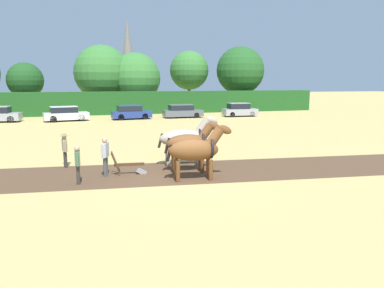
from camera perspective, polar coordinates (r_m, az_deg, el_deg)
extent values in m
plane|color=tan|center=(15.40, -1.01, -5.75)|extent=(240.00, 240.00, 0.00)
cube|color=brown|center=(16.99, -18.71, -4.79)|extent=(35.77, 8.21, 0.01)
cube|color=#1E511E|center=(47.98, -11.92, 6.12)|extent=(55.33, 1.73, 2.84)
cylinder|color=#423323|center=(53.53, -23.87, 5.92)|extent=(0.44, 0.44, 2.97)
sphere|color=#1E4C1E|center=(53.47, -24.07, 8.85)|extent=(4.59, 4.59, 4.59)
cylinder|color=#423323|center=(53.17, -13.42, 6.58)|extent=(0.44, 0.44, 3.22)
sphere|color=#387533|center=(53.13, -13.58, 10.52)|extent=(7.45, 7.45, 7.45)
cylinder|color=brown|center=(53.05, -8.57, 6.42)|extent=(0.44, 0.44, 2.65)
sphere|color=#387533|center=(52.98, -8.65, 9.91)|extent=(6.95, 6.95, 6.95)
cylinder|color=brown|center=(56.57, -0.42, 7.46)|extent=(0.44, 0.44, 4.14)
sphere|color=#387533|center=(56.56, -0.43, 11.16)|extent=(5.74, 5.74, 5.74)
cylinder|color=brown|center=(56.53, 7.28, 7.18)|extent=(0.44, 0.44, 3.74)
sphere|color=#235623|center=(56.51, 7.36, 11.03)|extent=(7.00, 7.00, 7.00)
cylinder|color=gray|center=(74.24, -9.62, 8.98)|extent=(2.24, 2.24, 7.19)
cone|color=slate|center=(74.62, -9.80, 15.13)|extent=(2.46, 2.46, 8.79)
ellipsoid|color=brown|center=(15.42, 0.21, -0.94)|extent=(2.20, 1.15, 0.87)
cylinder|color=brown|center=(15.97, 2.47, -3.60)|extent=(0.18, 0.18, 0.86)
cylinder|color=brown|center=(15.49, 2.88, -4.02)|extent=(0.18, 0.18, 0.86)
cylinder|color=brown|center=(15.73, -2.42, -3.81)|extent=(0.18, 0.18, 0.86)
cylinder|color=brown|center=(15.24, -2.16, -4.24)|extent=(0.18, 0.18, 0.86)
cylinder|color=brown|center=(15.53, 3.47, 1.02)|extent=(0.87, 0.50, 0.94)
ellipsoid|color=brown|center=(15.59, 5.05, 2.20)|extent=(0.70, 0.33, 0.54)
cube|color=black|center=(15.55, 4.18, 1.72)|extent=(0.45, 0.13, 0.59)
cylinder|color=black|center=(15.29, -3.48, -1.40)|extent=(0.31, 0.15, 0.71)
torus|color=black|center=(15.56, 2.89, -0.60)|extent=(0.21, 0.90, 0.89)
ellipsoid|color=brown|center=(16.76, -0.66, 0.11)|extent=(2.01, 1.07, 0.82)
cylinder|color=brown|center=(17.26, 1.27, -2.46)|extent=(0.18, 0.18, 0.95)
cylinder|color=brown|center=(16.81, 1.59, -2.78)|extent=(0.18, 0.18, 0.95)
cylinder|color=brown|center=(17.06, -2.87, -2.61)|extent=(0.18, 0.18, 0.95)
cylinder|color=brown|center=(16.60, -2.65, -2.95)|extent=(0.18, 0.18, 0.95)
cylinder|color=brown|center=(16.85, 2.09, 1.75)|extent=(0.79, 0.47, 0.85)
ellipsoid|color=brown|center=(16.90, 3.41, 2.73)|extent=(0.70, 0.33, 0.54)
cube|color=black|center=(16.86, 2.68, 2.35)|extent=(0.41, 0.12, 0.54)
cylinder|color=black|center=(16.65, -3.77, -0.27)|extent=(0.31, 0.15, 0.71)
torus|color=black|center=(16.88, 1.60, 0.39)|extent=(0.20, 0.85, 0.84)
ellipsoid|color=#B2A38E|center=(18.12, -1.40, 0.89)|extent=(2.38, 1.15, 0.86)
cylinder|color=#B2A38E|center=(18.63, 0.76, -1.56)|extent=(0.18, 0.18, 0.96)
cylinder|color=#B2A38E|center=(18.15, 1.06, -1.85)|extent=(0.18, 0.18, 0.96)
cylinder|color=#B2A38E|center=(18.41, -3.80, -1.71)|extent=(0.18, 0.18, 0.96)
cylinder|color=#B2A38E|center=(17.92, -3.62, -2.02)|extent=(0.18, 0.18, 0.96)
cylinder|color=#B2A38E|center=(18.22, 1.62, 2.61)|extent=(0.89, 0.50, 0.97)
ellipsoid|color=#B2A38E|center=(18.28, 3.05, 3.66)|extent=(0.70, 0.33, 0.54)
cube|color=black|center=(18.24, 2.26, 3.19)|extent=(0.47, 0.13, 0.62)
cylinder|color=black|center=(18.00, -4.82, 0.51)|extent=(0.31, 0.15, 0.71)
torus|color=black|center=(18.25, 1.09, 1.17)|extent=(0.21, 0.88, 0.88)
cube|color=#4C331E|center=(16.70, -9.53, -3.09)|extent=(1.31, 0.24, 0.12)
cube|color=#939399|center=(16.79, -7.70, -4.20)|extent=(0.50, 0.25, 0.39)
cylinder|color=#4C331E|center=(16.88, -11.55, -2.67)|extent=(0.40, 0.10, 0.96)
cylinder|color=#4C331E|center=(16.48, -11.57, -2.96)|extent=(0.40, 0.10, 0.96)
cylinder|color=#4C4C4C|center=(16.69, -12.91, -3.28)|extent=(0.14, 0.14, 0.86)
cylinder|color=#4C4C4C|center=(16.48, -13.12, -3.45)|extent=(0.14, 0.14, 0.86)
cube|color=#B7B7BC|center=(16.44, -13.11, -0.88)|extent=(0.36, 0.54, 0.61)
sphere|color=tan|center=(16.37, -13.17, 0.58)|extent=(0.23, 0.23, 0.23)
cylinder|color=#B7B7BC|center=(16.72, -12.83, -0.77)|extent=(0.09, 0.09, 0.57)
cylinder|color=#B7B7BC|center=(16.16, -13.40, -1.14)|extent=(0.09, 0.09, 0.57)
cylinder|color=#38332D|center=(20.05, -0.59, -0.97)|extent=(0.14, 0.14, 0.81)
cylinder|color=#38332D|center=(19.86, -0.34, -1.08)|extent=(0.14, 0.14, 0.81)
cube|color=tan|center=(19.84, -0.47, 0.95)|extent=(0.27, 0.50, 0.58)
sphere|color=tan|center=(19.79, -0.47, 2.11)|extent=(0.22, 0.22, 0.22)
cylinder|color=tan|center=(20.10, -0.81, 0.99)|extent=(0.09, 0.09, 0.54)
cylinder|color=tan|center=(19.59, -0.13, 0.77)|extent=(0.09, 0.09, 0.54)
cylinder|color=#38332D|center=(15.75, -16.95, -4.36)|extent=(0.14, 0.14, 0.78)
cylinder|color=#38332D|center=(15.55, -16.95, -4.53)|extent=(0.14, 0.14, 0.78)
cube|color=#4C6B4C|center=(15.51, -17.07, -2.05)|extent=(0.20, 0.46, 0.55)
sphere|color=tan|center=(15.44, -17.14, -0.65)|extent=(0.21, 0.21, 0.21)
cylinder|color=#4C6B4C|center=(15.78, -17.06, -1.95)|extent=(0.09, 0.09, 0.52)
cylinder|color=#4C6B4C|center=(15.25, -17.07, -2.34)|extent=(0.09, 0.09, 0.52)
cylinder|color=#38332D|center=(18.94, -18.77, -2.14)|extent=(0.14, 0.14, 0.79)
cylinder|color=#38332D|center=(18.74, -18.70, -2.26)|extent=(0.14, 0.14, 0.79)
cube|color=tan|center=(18.72, -18.85, -0.18)|extent=(0.27, 0.49, 0.56)
sphere|color=tan|center=(18.66, -18.91, 1.01)|extent=(0.21, 0.21, 0.21)
cylinder|color=tan|center=(18.99, -18.94, -0.12)|extent=(0.09, 0.09, 0.53)
cylinder|color=tan|center=(18.45, -18.75, -0.38)|extent=(0.09, 0.09, 0.53)
cylinder|color=tan|center=(18.65, -18.92, 1.20)|extent=(0.41, 0.41, 0.02)
cylinder|color=tan|center=(18.65, -18.93, 1.36)|extent=(0.20, 0.20, 0.10)
cylinder|color=black|center=(43.07, -25.38, 3.62)|extent=(0.69, 0.28, 0.68)
cylinder|color=black|center=(41.50, -25.91, 3.39)|extent=(0.69, 0.28, 0.68)
cube|color=silver|center=(41.03, -18.62, 4.08)|extent=(4.66, 2.52, 0.71)
cube|color=black|center=(40.95, -18.98, 4.96)|extent=(2.89, 2.04, 0.58)
cube|color=silver|center=(40.93, -19.00, 5.41)|extent=(2.89, 2.04, 0.06)
cylinder|color=black|center=(42.03, -16.90, 4.00)|extent=(0.71, 0.33, 0.68)
cylinder|color=black|center=(40.48, -16.53, 3.82)|extent=(0.71, 0.33, 0.68)
cylinder|color=black|center=(41.67, -20.63, 3.76)|extent=(0.71, 0.33, 0.68)
cylinder|color=black|center=(40.11, -20.39, 3.57)|extent=(0.71, 0.33, 0.68)
cube|color=navy|center=(41.42, -9.20, 4.49)|extent=(4.35, 2.09, 0.71)
cube|color=black|center=(41.33, -9.51, 5.36)|extent=(2.66, 1.76, 0.58)
cube|color=navy|center=(41.31, -9.52, 5.81)|extent=(2.66, 1.76, 0.06)
cylinder|color=black|center=(42.46, -7.69, 4.37)|extent=(0.69, 0.28, 0.67)
cylinder|color=black|center=(41.03, -7.18, 4.21)|extent=(0.69, 0.28, 0.67)
cylinder|color=black|center=(41.90, -11.16, 4.21)|extent=(0.69, 0.28, 0.67)
cylinder|color=black|center=(40.45, -10.76, 4.04)|extent=(0.69, 0.28, 0.67)
cube|color=#565B66|center=(42.78, -1.40, 4.73)|extent=(4.44, 1.81, 0.69)
cube|color=black|center=(42.68, -1.69, 5.57)|extent=(2.67, 1.63, 0.58)
cube|color=#565B66|center=(42.66, -1.69, 6.00)|extent=(2.67, 1.63, 0.06)
cylinder|color=black|center=(43.93, 0.07, 4.58)|extent=(0.62, 0.22, 0.62)
cylinder|color=black|center=(42.42, 0.68, 4.41)|extent=(0.62, 0.22, 0.62)
cylinder|color=black|center=(43.23, -3.44, 4.49)|extent=(0.62, 0.22, 0.62)
cylinder|color=black|center=(41.69, -2.94, 4.31)|extent=(0.62, 0.22, 0.62)
cube|color=#9E9EA8|center=(44.65, 7.31, 4.88)|extent=(4.04, 1.93, 0.73)
cube|color=black|center=(44.53, 7.09, 5.75)|extent=(2.45, 1.68, 0.63)
cube|color=#9E9EA8|center=(44.51, 7.10, 6.19)|extent=(2.45, 1.68, 0.06)
cylinder|color=black|center=(45.83, 8.40, 4.68)|extent=(0.62, 0.25, 0.61)
cylinder|color=black|center=(44.43, 9.14, 4.52)|extent=(0.62, 0.25, 0.61)
cylinder|color=black|center=(44.95, 5.49, 4.65)|extent=(0.62, 0.25, 0.61)
cylinder|color=black|center=(43.52, 6.15, 4.48)|extent=(0.62, 0.25, 0.61)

